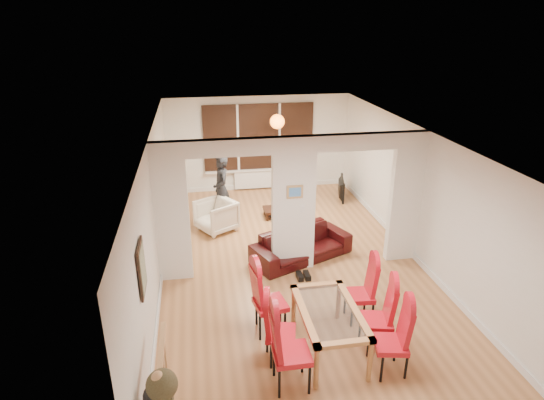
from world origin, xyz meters
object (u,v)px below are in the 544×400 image
object	(u,v)px
sofa	(301,245)
coffee_table	(283,212)
dining_chair_rc	(360,291)
armchair	(216,216)
dining_chair_rb	(377,316)
dining_chair_la	(292,348)
dining_chair_lb	(281,329)
bowl	(279,207)
person	(221,189)
dining_chair_lc	(270,299)
television	(339,188)
dining_table	(329,330)
bottle	(285,201)
dining_chair_ra	(391,339)

from	to	relation	value
sofa	coffee_table	world-z (taller)	sofa
dining_chair_rc	armchair	size ratio (longest dim) A/B	1.33
dining_chair_rb	armchair	bearing A→B (deg)	128.50
dining_chair_la	dining_chair_lb	world-z (taller)	dining_chair_la
coffee_table	bowl	size ratio (longest dim) A/B	4.15
armchair	bowl	xyz separation A→B (m)	(1.54, 0.53, -0.11)
armchair	person	world-z (taller)	person
dining_chair_lc	television	size ratio (longest dim) A/B	1.21
dining_table	sofa	bearing A→B (deg)	84.89
dining_table	television	distance (m)	6.14
armchair	dining_chair_lb	bearing A→B (deg)	-22.90
sofa	dining_chair_rb	bearing A→B (deg)	-104.24
dining_table	bottle	size ratio (longest dim) A/B	5.33
dining_chair_ra	dining_chair_rc	xyz separation A→B (m)	(-0.00, 1.18, -0.01)
dining_chair_lc	armchair	size ratio (longest dim) A/B	1.46
person	coffee_table	world-z (taller)	person
dining_chair_lb	armchair	bearing A→B (deg)	111.65
bowl	dining_chair_rc	bearing A→B (deg)	-83.14
dining_chair_lc	coffee_table	xyz separation A→B (m)	(1.05, 4.26, -0.46)
dining_chair_lc	television	xyz separation A→B (m)	(2.74, 5.23, -0.30)
dining_chair_rb	coffee_table	bearing A→B (deg)	108.07
dining_table	dining_chair_rb	xyz separation A→B (m)	(0.70, -0.06, 0.19)
television	coffee_table	xyz separation A→B (m)	(-1.70, -0.97, -0.16)
person	dining_table	bearing A→B (deg)	4.22
dining_chair_ra	bowl	world-z (taller)	dining_chair_ra
dining_chair_rb	bottle	distance (m)	5.00
bottle	bowl	bearing A→B (deg)	-158.88
dining_chair_rc	dining_chair_la	bearing A→B (deg)	-132.72
dining_chair_rb	dining_chair_rc	distance (m)	0.68
dining_table	bottle	xyz separation A→B (m)	(0.34, 4.93, 0.02)
television	dining_chair_lc	bearing A→B (deg)	166.74
sofa	coffee_table	bearing A→B (deg)	65.13
sofa	television	bearing A→B (deg)	36.87
dining_chair_la	armchair	world-z (taller)	dining_chair_la
person	bottle	world-z (taller)	person
dining_chair_lc	person	xyz separation A→B (m)	(-0.44, 4.22, 0.24)
dining_chair_la	bottle	size ratio (longest dim) A/B	4.27
dining_chair_lc	bowl	size ratio (longest dim) A/B	4.95
dining_chair_la	television	distance (m)	6.92
dining_chair_lc	person	world-z (taller)	person
armchair	television	world-z (taller)	armchair
dining_chair_rb	person	size ratio (longest dim) A/B	0.66
dining_chair_la	dining_chair_lb	distance (m)	0.52
dining_chair_rc	dining_chair_lc	bearing A→B (deg)	-172.17
dining_chair_la	dining_chair_lc	xyz separation A→B (m)	(-0.08, 1.15, -0.01)
television	dining_chair_rb	bearing A→B (deg)	-178.07
dining_chair_la	bowl	xyz separation A→B (m)	(0.84, 5.43, -0.34)
dining_chair_rc	sofa	size ratio (longest dim) A/B	0.52
dining_chair_rb	sofa	bearing A→B (deg)	112.61
dining_chair_lc	dining_chair_rb	size ratio (longest dim) A/B	1.07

